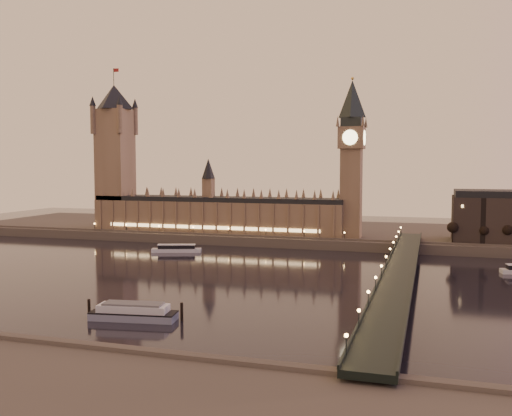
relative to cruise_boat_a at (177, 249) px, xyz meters
The scene contains 11 objects.
ground 79.92m from the cruise_boat_a, 55.60° to the right, with size 700.00×700.00×0.00m, color black.
far_embankment 124.35m from the cruise_boat_a, 52.82° to the left, with size 560.00×130.00×6.00m, color #423D35.
palace_of_westminster 58.66m from the cruise_boat_a, 84.80° to the left, with size 180.00×26.62×52.00m.
victoria_tower 112.65m from the cruise_boat_a, 143.66° to the left, with size 31.68×31.68×118.00m.
big_ben 129.15m from the cruise_boat_a, 29.05° to the left, with size 17.68×17.68×104.00m.
westminster_bridge 151.85m from the cruise_boat_a, 25.74° to the right, with size 13.20×260.00×15.30m.
bare_tree_0 168.78m from the cruise_boat_a, 14.83° to the left, with size 5.70×5.70×11.58m.
bare_tree_1 183.31m from the cruise_boat_a, 13.62° to the left, with size 5.70×5.70×11.58m.
bare_tree_2 197.91m from the cruise_boat_a, 12.60° to the left, with size 5.70×5.70×11.58m.
cruise_boat_a is the anchor object (origin of this frame).
moored_barge 153.29m from the cruise_boat_a, 70.42° to the right, with size 34.53×12.80×6.40m.
Camera 1 is at (104.54, -251.65, 53.95)m, focal length 40.00 mm.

